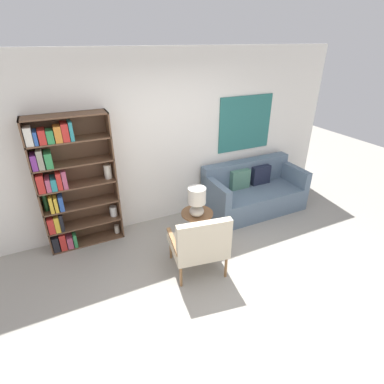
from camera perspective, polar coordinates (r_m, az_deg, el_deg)
ground_plane at (r=3.87m, az=5.69°, el=-19.04°), size 14.00×14.00×0.00m
wall_back at (r=4.75m, az=-5.98°, el=9.52°), size 6.40×0.08×2.70m
bookshelf at (r=4.47m, az=-22.58°, el=1.32°), size 1.05×0.30×1.94m
armchair at (r=3.83m, az=1.60°, el=-9.72°), size 0.77×0.75×0.89m
couch at (r=5.48m, az=11.45°, el=-0.04°), size 1.74×0.83×0.85m
side_table at (r=4.37m, az=0.99°, el=-4.70°), size 0.46×0.46×0.55m
table_lamp at (r=4.14m, az=0.93°, el=-1.60°), size 0.25×0.25×0.43m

